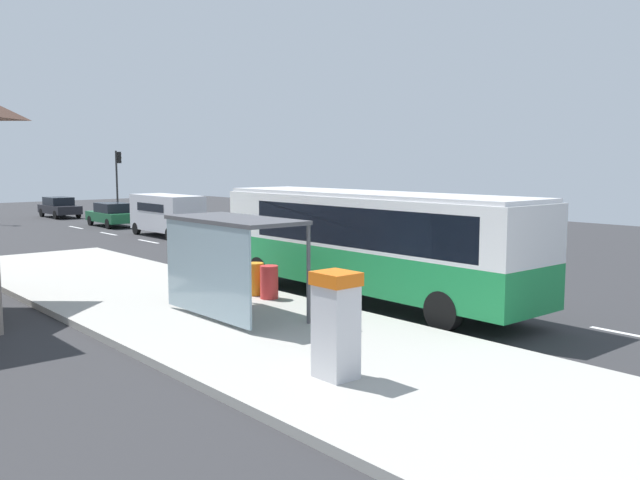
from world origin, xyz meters
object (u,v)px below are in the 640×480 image
object	(u,v)px
recycling_bin_blue	(242,276)
sedan_far	(59,207)
bus	(368,239)
ticket_machine	(336,324)
recycling_bin_green	(229,273)
recycling_bin_red	(269,282)
traffic_light_near_side	(118,173)
recycling_bin_orange	(255,279)
sedan_near	(112,214)
white_van	(167,212)
bus_shelter	(224,242)

from	to	relation	value
recycling_bin_blue	sedan_far	bearing A→B (deg)	79.10
bus	recycling_bin_blue	distance (m)	4.01
sedan_far	ticket_machine	bearing A→B (deg)	-103.26
sedan_far	ticket_machine	size ratio (longest dim) A/B	2.27
ticket_machine	recycling_bin_blue	world-z (taller)	ticket_machine
bus	recycling_bin_green	distance (m)	4.55
recycling_bin_red	traffic_light_near_side	bearing A→B (deg)	73.03
recycling_bin_orange	recycling_bin_green	xyz separation A→B (m)	(0.00, 1.40, 0.00)
sedan_near	recycling_bin_blue	bearing A→B (deg)	-104.96
bus	sedan_near	xyz separation A→B (m)	(4.01, 27.23, -1.05)
sedan_near	bus	bearing A→B (deg)	-98.38
recycling_bin_red	recycling_bin_orange	world-z (taller)	same
ticket_machine	recycling_bin_green	xyz separation A→B (m)	(3.31, 8.59, -0.52)
sedan_near	ticket_machine	world-z (taller)	ticket_machine
recycling_bin_blue	recycling_bin_green	bearing A→B (deg)	90.00
sedan_far	recycling_bin_green	distance (m)	33.68
sedan_far	recycling_bin_orange	size ratio (longest dim) A/B	4.64
sedan_far	recycling_bin_red	size ratio (longest dim) A/B	4.64
recycling_bin_red	sedan_far	bearing A→B (deg)	79.52
bus	recycling_bin_orange	bearing A→B (deg)	138.32
bus	recycling_bin_blue	xyz separation A→B (m)	(-2.49, 2.92, -1.19)
recycling_bin_blue	ticket_machine	bearing A→B (deg)	-112.76
recycling_bin_orange	traffic_light_near_side	xyz separation A→B (m)	(9.70, 31.08, 2.65)
white_van	traffic_light_near_side	xyz separation A→B (m)	(3.30, 13.65, 1.96)
sedan_near	ticket_machine	distance (m)	33.67
sedan_near	recycling_bin_green	bearing A→B (deg)	-105.38
recycling_bin_red	bus_shelter	world-z (taller)	bus_shelter
sedan_far	recycling_bin_red	world-z (taller)	sedan_far
recycling_bin_orange	recycling_bin_blue	size ratio (longest dim) A/B	1.00
sedan_near	sedan_far	size ratio (longest dim) A/B	1.01
white_van	traffic_light_near_side	distance (m)	14.18
ticket_machine	recycling_bin_red	world-z (taller)	ticket_machine
recycling_bin_orange	bus_shelter	world-z (taller)	bus_shelter
recycling_bin_red	recycling_bin_green	xyz separation A→B (m)	(0.00, 2.10, 0.00)
recycling_bin_green	traffic_light_near_side	size ratio (longest dim) A/B	0.19
bus_shelter	sedan_far	bearing A→B (deg)	76.49
white_van	recycling_bin_blue	world-z (taller)	white_van
sedan_near	sedan_far	xyz separation A→B (m)	(0.00, 9.42, 0.00)
sedan_near	sedan_far	distance (m)	9.42
sedan_near	recycling_bin_red	bearing A→B (deg)	-104.18
sedan_far	recycling_bin_orange	distance (m)	35.05
white_van	ticket_machine	size ratio (longest dim) A/B	2.69
white_van	recycling_bin_blue	distance (m)	17.92
bus	recycling_bin_green	bearing A→B (deg)	124.54
recycling_bin_red	recycling_bin_green	distance (m)	2.10
bus	recycling_bin_orange	xyz separation A→B (m)	(-2.49, 2.22, -1.19)
recycling_bin_red	recycling_bin_blue	world-z (taller)	same
recycling_bin_green	ticket_machine	bearing A→B (deg)	-111.07
traffic_light_near_side	ticket_machine	bearing A→B (deg)	-108.78
recycling_bin_blue	recycling_bin_green	size ratio (longest dim) A/B	1.00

